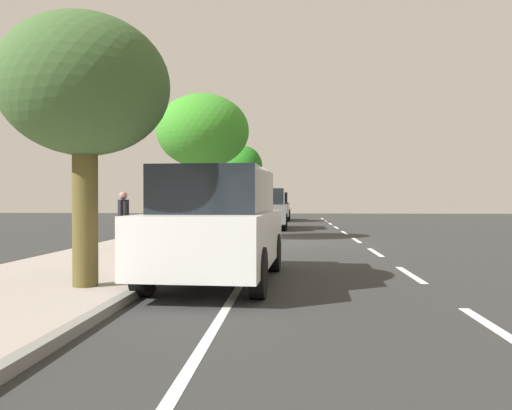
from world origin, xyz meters
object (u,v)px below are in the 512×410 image
(cyclist_with_backpack, at_px, (229,213))
(pedestrian_on_phone, at_px, (123,217))
(parked_pickup_silver_nearest, at_px, (275,208))
(street_tree_mid_block, at_px, (203,132))
(parked_suv_white_mid, at_px, (219,224))
(street_tree_far_end, at_px, (85,88))
(parked_suv_grey_second, at_px, (267,208))
(street_tree_near_cyclist, at_px, (242,167))
(bicycle_at_curb, at_px, (234,233))

(cyclist_with_backpack, xyz_separation_m, pedestrian_on_phone, (2.48, 3.40, -0.01))
(parked_pickup_silver_nearest, xyz_separation_m, street_tree_mid_block, (1.99, 17.77, 2.95))
(parked_suv_white_mid, bearing_deg, street_tree_far_end, 35.26)
(parked_suv_grey_second, height_order, street_tree_near_cyclist, street_tree_near_cyclist)
(bicycle_at_curb, height_order, cyclist_with_backpack, cyclist_with_backpack)
(parked_pickup_silver_nearest, bearing_deg, pedestrian_on_phone, 81.28)
(parked_suv_grey_second, height_order, street_tree_mid_block, street_tree_mid_block)
(pedestrian_on_phone, bearing_deg, street_tree_near_cyclist, -94.29)
(cyclist_with_backpack, bearing_deg, bicycle_at_curb, 115.95)
(parked_suv_grey_second, relative_size, bicycle_at_curb, 2.77)
(bicycle_at_curb, relative_size, pedestrian_on_phone, 1.09)
(cyclist_with_backpack, relative_size, street_tree_near_cyclist, 0.35)
(street_tree_near_cyclist, bearing_deg, pedestrian_on_phone, 85.71)
(parked_suv_white_mid, xyz_separation_m, cyclist_with_backpack, (0.81, -8.03, -0.02))
(bicycle_at_curb, bearing_deg, parked_suv_grey_second, -94.15)
(street_tree_near_cyclist, distance_m, street_tree_mid_block, 14.42)
(parked_pickup_silver_nearest, relative_size, cyclist_with_backpack, 3.21)
(parked_pickup_silver_nearest, distance_m, pedestrian_on_phone, 22.42)
(parked_pickup_silver_nearest, xyz_separation_m, pedestrian_on_phone, (3.40, 22.16, 0.09))
(street_tree_mid_block, bearing_deg, pedestrian_on_phone, 72.16)
(street_tree_far_end, bearing_deg, street_tree_near_cyclist, -90.00)
(bicycle_at_curb, bearing_deg, pedestrian_on_phone, 47.42)
(parked_suv_white_mid, bearing_deg, pedestrian_on_phone, -54.64)
(parked_pickup_silver_nearest, xyz_separation_m, cyclist_with_backpack, (0.92, 18.76, 0.10))
(street_tree_far_end, bearing_deg, parked_suv_white_mid, -144.74)
(bicycle_at_curb, distance_m, street_tree_far_end, 9.41)
(parked_pickup_silver_nearest, height_order, street_tree_far_end, street_tree_far_end)
(parked_suv_white_mid, distance_m, cyclist_with_backpack, 8.07)
(parked_pickup_silver_nearest, bearing_deg, parked_suv_white_mid, 89.76)
(bicycle_at_curb, height_order, street_tree_far_end, street_tree_far_end)
(cyclist_with_backpack, distance_m, street_tree_far_end, 9.66)
(parked_suv_white_mid, relative_size, street_tree_far_end, 1.15)
(parked_pickup_silver_nearest, height_order, pedestrian_on_phone, parked_pickup_silver_nearest)
(cyclist_with_backpack, bearing_deg, parked_suv_white_mid, 95.74)
(pedestrian_on_phone, bearing_deg, street_tree_mid_block, -107.84)
(street_tree_near_cyclist, height_order, pedestrian_on_phone, street_tree_near_cyclist)
(parked_pickup_silver_nearest, bearing_deg, street_tree_mid_block, 83.62)
(parked_suv_white_mid, bearing_deg, street_tree_near_cyclist, -85.43)
(cyclist_with_backpack, height_order, street_tree_near_cyclist, street_tree_near_cyclist)
(bicycle_at_curb, relative_size, street_tree_mid_block, 0.33)
(parked_suv_white_mid, distance_m, street_tree_near_cyclist, 23.64)
(parked_suv_grey_second, relative_size, cyclist_with_backpack, 2.84)
(cyclist_with_backpack, bearing_deg, street_tree_far_end, 83.50)
(street_tree_near_cyclist, bearing_deg, parked_pickup_silver_nearest, -120.64)
(cyclist_with_backpack, bearing_deg, street_tree_mid_block, -42.71)
(cyclist_with_backpack, bearing_deg, parked_suv_grey_second, -95.91)
(cyclist_with_backpack, relative_size, pedestrian_on_phone, 1.07)
(street_tree_far_end, bearing_deg, street_tree_mid_block, -90.00)
(street_tree_near_cyclist, relative_size, pedestrian_on_phone, 3.08)
(parked_pickup_silver_nearest, height_order, bicycle_at_curb, parked_pickup_silver_nearest)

